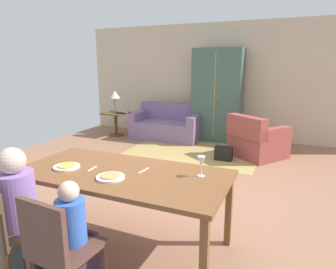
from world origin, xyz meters
The scene contains 23 objects.
ground_plane centered at (0.00, 0.45, -0.01)m, with size 7.43×6.09×0.02m, color #93644C.
back_wall centered at (0.00, 3.54, 1.35)m, with size 7.43×0.10×2.70m, color beige.
dining_table centered at (0.08, -1.32, 0.69)m, with size 1.98×0.95×0.76m.
plate_near_man centered at (-0.46, -1.44, 0.77)m, with size 0.25×0.25×0.02m, color silver.
pizza_near_man centered at (-0.46, -1.44, 0.78)m, with size 0.17×0.17×0.01m, color gold.
plate_near_child centered at (0.08, -1.50, 0.77)m, with size 0.25×0.25×0.02m, color silver.
pizza_near_child centered at (0.08, -1.50, 0.78)m, with size 0.17×0.17×0.01m, color #E69253.
wine_glass centered at (0.80, -1.14, 0.89)m, with size 0.07×0.07×0.19m.
fork centered at (-0.21, -1.37, 0.76)m, with size 0.02×0.15×0.01m, color silver.
knife centered at (0.26, -1.22, 0.76)m, with size 0.01×0.17×0.01m, color silver.
dining_chair_man centered at (-0.47, -2.15, 0.49)m, with size 0.46×0.46×0.87m.
person_man centered at (-0.46, -1.98, 0.51)m, with size 0.30×0.41×1.11m.
dining_chair_child centered at (0.08, -2.15, 0.49)m, with size 0.45×0.45×0.87m.
person_child centered at (0.09, -1.98, 0.43)m, with size 0.22×0.29×0.92m.
area_rug centered at (-0.32, 1.98, 0.00)m, with size 2.60×1.80×0.01m, color #A98C50.
couch centered at (-1.27, 2.84, 0.30)m, with size 1.64×0.86×0.82m.
armchair centered at (0.90, 2.14, 0.32)m, with size 1.19×1.19×0.82m.
armoire centered at (-0.14, 3.15, 1.05)m, with size 1.10×0.59×2.10m.
side_table centered at (-2.56, 2.58, 0.38)m, with size 0.56×0.56×0.58m.
table_lamp centered at (-2.56, 2.58, 1.01)m, with size 0.26×0.26×0.54m.
book_lower centered at (-2.35, 2.61, 0.59)m, with size 0.22×0.16×0.03m, color #9D3132.
book_upper centered at (-2.36, 2.55, 0.62)m, with size 0.22×0.16×0.03m, color #255776.
handbag centered at (0.38, 1.68, 0.13)m, with size 0.32×0.16×0.26m, color black.
Camera 1 is at (1.50, -3.51, 1.72)m, focal length 31.33 mm.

